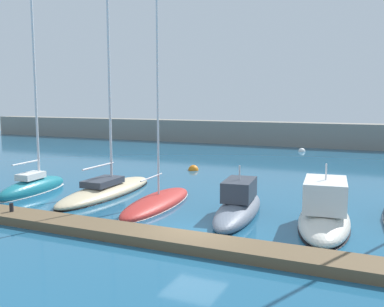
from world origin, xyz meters
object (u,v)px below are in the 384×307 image
(mooring_buoy_orange, at_px, (193,170))
(dock_bollard, at_px, (11,207))
(sailboat_sand_second, at_px, (107,189))
(sailboat_red_third, at_px, (157,202))
(mooring_buoy_white, at_px, (302,151))
(motorboat_ivory_fifth, at_px, (324,214))
(sailboat_teal_nearest, at_px, (33,186))
(motorboat_slate_fourth, at_px, (239,206))

(mooring_buoy_orange, height_order, dock_bollard, dock_bollard)
(sailboat_sand_second, distance_m, mooring_buoy_orange, 10.97)
(sailboat_sand_second, distance_m, dock_bollard, 6.88)
(sailboat_red_third, xyz_separation_m, mooring_buoy_white, (2.97, 29.50, -0.20))
(sailboat_red_third, relative_size, mooring_buoy_orange, 15.28)
(mooring_buoy_orange, distance_m, dock_bollard, 17.84)
(sailboat_red_third, bearing_deg, motorboat_ivory_fifth, -95.18)
(sailboat_sand_second, height_order, dock_bollard, sailboat_sand_second)
(sailboat_teal_nearest, distance_m, mooring_buoy_orange, 13.75)
(sailboat_sand_second, relative_size, mooring_buoy_orange, 17.98)
(motorboat_slate_fourth, distance_m, mooring_buoy_white, 29.64)
(sailboat_red_third, bearing_deg, mooring_buoy_orange, 11.02)
(sailboat_red_third, distance_m, dock_bollard, 7.68)
(sailboat_teal_nearest, xyz_separation_m, mooring_buoy_white, (11.99, 29.81, -0.43))
(sailboat_sand_second, xyz_separation_m, motorboat_slate_fourth, (9.24, -1.29, 0.17))
(sailboat_teal_nearest, xyz_separation_m, motorboat_ivory_fifth, (18.26, 0.05, 0.18))
(sailboat_sand_second, bearing_deg, dock_bollard, 170.68)
(sailboat_sand_second, xyz_separation_m, motorboat_ivory_fifth, (13.58, -1.48, 0.30))
(motorboat_ivory_fifth, bearing_deg, sailboat_sand_second, 77.53)
(sailboat_teal_nearest, relative_size, sailboat_red_third, 0.98)
(motorboat_slate_fourth, relative_size, mooring_buoy_orange, 8.67)
(mooring_buoy_orange, bearing_deg, sailboat_teal_nearest, -115.28)
(mooring_buoy_orange, relative_size, mooring_buoy_white, 1.11)
(mooring_buoy_orange, bearing_deg, sailboat_red_third, -75.45)
(sailboat_teal_nearest, bearing_deg, dock_bollard, -150.66)
(mooring_buoy_white, bearing_deg, sailboat_teal_nearest, -111.90)
(sailboat_red_third, relative_size, motorboat_slate_fourth, 1.76)
(motorboat_slate_fourth, distance_m, motorboat_ivory_fifth, 4.35)
(mooring_buoy_orange, bearing_deg, mooring_buoy_white, 70.61)
(sailboat_sand_second, height_order, motorboat_ivory_fifth, sailboat_sand_second)
(motorboat_ivory_fifth, height_order, dock_bollard, motorboat_ivory_fifth)
(dock_bollard, bearing_deg, sailboat_sand_second, 82.38)
(sailboat_teal_nearest, relative_size, sailboat_sand_second, 0.84)
(mooring_buoy_white, relative_size, dock_bollard, 1.85)
(sailboat_teal_nearest, height_order, mooring_buoy_white, sailboat_teal_nearest)
(sailboat_teal_nearest, relative_size, motorboat_slate_fourth, 1.73)
(sailboat_sand_second, xyz_separation_m, dock_bollard, (-0.91, -6.81, 0.33))
(sailboat_sand_second, relative_size, dock_bollard, 36.75)
(motorboat_slate_fourth, bearing_deg, mooring_buoy_white, -2.76)
(sailboat_sand_second, xyz_separation_m, sailboat_red_third, (4.34, -1.21, -0.12))
(mooring_buoy_orange, bearing_deg, motorboat_ivory_fifth, -44.98)
(motorboat_slate_fourth, distance_m, dock_bollard, 11.56)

